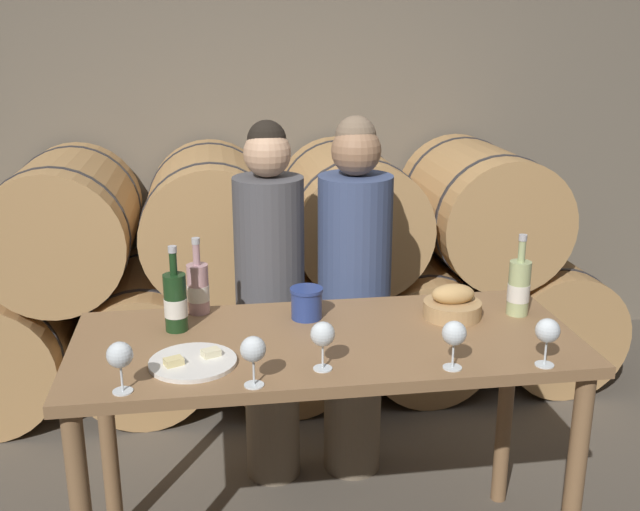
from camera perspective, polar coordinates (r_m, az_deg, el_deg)
stone_wall_back at (r=4.52m, az=-3.87°, el=12.68°), size 10.00×0.12×3.20m
barrel_stack at (r=4.13m, az=-2.90°, el=-1.61°), size 3.67×0.96×1.33m
tasting_table at (r=2.62m, az=0.47°, el=-8.81°), size 1.72×0.72×0.93m
person_left at (r=3.19m, az=-3.80°, el=-3.58°), size 0.29×0.29×1.60m
person_right at (r=3.23m, az=2.61°, el=-3.21°), size 0.31×0.31×1.61m
wine_bottle_red at (r=2.64m, az=-10.95°, el=-3.49°), size 0.08×0.08×0.31m
wine_bottle_white at (r=2.83m, az=14.91°, el=-2.36°), size 0.08×0.08×0.30m
wine_bottle_rose at (r=2.79m, az=-9.28°, el=-2.46°), size 0.08×0.08×0.29m
blue_crock at (r=2.71m, az=-1.03°, el=-3.54°), size 0.12×0.12×0.11m
bread_basket at (r=2.77m, az=10.06°, el=-3.72°), size 0.21×0.21×0.13m
cheese_plate at (r=2.41m, az=-9.66°, el=-7.98°), size 0.28×0.28×0.04m
wine_glass_far_left at (r=2.24m, az=-15.01°, el=-7.41°), size 0.08×0.08×0.16m
wine_glass_left at (r=2.21m, az=-5.12°, el=-7.21°), size 0.08×0.08×0.16m
wine_glass_center at (r=2.30m, az=0.21°, el=-6.09°), size 0.08×0.08×0.16m
wine_glass_right at (r=2.34m, az=10.19°, el=-5.93°), size 0.08×0.08×0.16m
wine_glass_far_right at (r=2.43m, az=16.95°, el=-5.58°), size 0.08×0.08×0.16m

